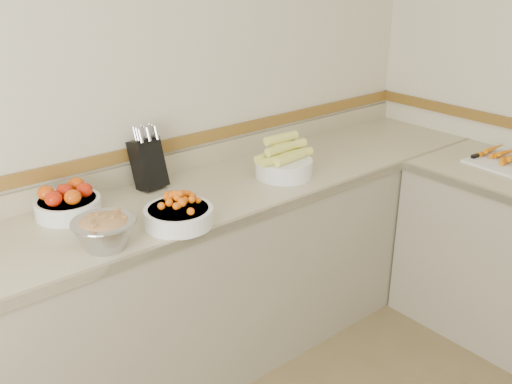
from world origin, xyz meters
TOP-DOWN VIEW (x-y plane):
  - back_wall at (0.00, 2.00)m, footprint 4.00×0.00m
  - counter_back at (0.00, 1.68)m, footprint 4.00×0.65m
  - knife_block at (0.15, 1.90)m, footprint 0.14×0.17m
  - tomato_bowl at (-0.26, 1.85)m, footprint 0.27×0.27m
  - cherry_tomato_bowl at (0.04, 1.47)m, footprint 0.28×0.28m
  - corn_bowl at (0.74, 1.61)m, footprint 0.31×0.28m
  - rhubarb_bowl at (-0.27, 1.48)m, footprint 0.24×0.24m
  - cutting_board at (1.80, 0.99)m, footprint 0.45×0.36m

SIDE VIEW (x-z plane):
  - counter_back at x=0.00m, z-range -0.09..0.99m
  - cutting_board at x=1.80m, z-range 0.89..0.95m
  - cherry_tomato_bowl at x=0.04m, z-range 0.88..1.03m
  - tomato_bowl at x=-0.26m, z-range 0.89..1.02m
  - corn_bowl at x=0.74m, z-range 0.86..1.07m
  - rhubarb_bowl at x=-0.27m, z-range 0.90..1.04m
  - knife_block at x=0.15m, z-range 0.87..1.18m
  - back_wall at x=0.00m, z-range -0.70..3.30m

